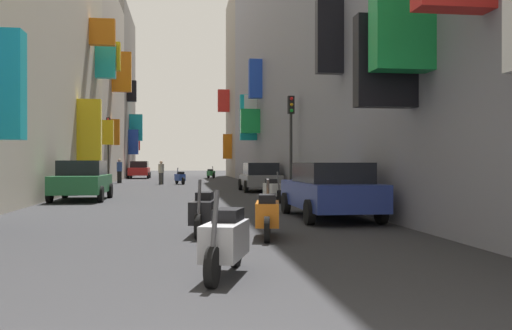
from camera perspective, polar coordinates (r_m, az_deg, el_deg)
name	(u,v)px	position (r m, az deg, el deg)	size (l,w,h in m)	color
ground_plane	(181,188)	(32.50, -7.68, -2.33)	(140.00, 140.00, 0.00)	#2D2D30
building_left_mid_a	(1,46)	(27.86, -24.67, 11.07)	(7.38, 12.02, 13.41)	#BCB29E
building_left_mid_b	(46,81)	(35.53, -20.75, 8.03)	(7.36, 4.25, 12.54)	#BCB29E
building_left_mid_c	(74,86)	(44.45, -18.15, 7.76)	(7.40, 13.82, 14.56)	#B2A899
building_left_far	(100,95)	(57.31, -15.76, 6.96)	(7.26, 12.21, 16.36)	slate
building_right_mid_a	(316,4)	(34.62, 6.23, 16.16)	(7.24, 38.49, 21.91)	gray
building_right_mid_b	(259,87)	(58.11, 0.29, 8.05)	(7.21, 10.91, 18.72)	#9E9384
parked_car_green	(82,180)	(22.58, -17.43, -1.44)	(1.98, 4.07, 1.54)	#236638
parked_car_grey	(260,176)	(28.11, 0.45, -1.18)	(1.92, 3.92, 1.45)	slate
parked_car_blue	(330,189)	(14.57, 7.57, -2.46)	(1.92, 4.46, 1.46)	navy
parked_car_red	(139,170)	(52.53, -11.89, -0.46)	(1.93, 4.08, 1.59)	#B21E1E
scooter_green	(211,173)	(51.84, -4.66, -0.86)	(0.75, 1.79, 1.13)	#287F3D
scooter_white	(273,190)	(20.45, 1.76, -2.54)	(0.62, 1.86, 1.13)	silver
scooter_silver	(225,240)	(7.18, -3.17, -7.71)	(0.74, 1.77, 1.13)	#ADADB2
scooter_orange	(267,214)	(10.80, 1.19, -5.03)	(0.62, 1.88, 1.13)	orange
scooter_blue	(180,177)	(37.68, -7.81, -1.27)	(0.76, 1.81, 1.13)	#2D4CAD
scooter_black	(203,212)	(11.33, -5.43, -4.79)	(0.63, 1.93, 1.13)	black
pedestrian_crossing	(161,173)	(37.70, -9.71, -0.78)	(0.54, 0.54, 1.58)	#3C3C3C
pedestrian_near_left	(119,171)	(40.83, -13.85, -0.60)	(0.52, 0.52, 1.73)	black
traffic_light_near_corner	(108,139)	(36.25, -14.92, 2.57)	(0.26, 0.34, 4.31)	#2D2D2D
traffic_light_far_corner	(291,128)	(23.51, 3.61, 3.78)	(0.26, 0.34, 4.27)	#2D2D2D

